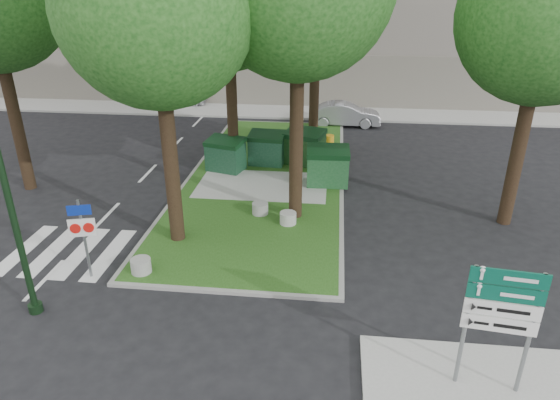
# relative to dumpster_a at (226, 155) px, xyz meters

# --- Properties ---
(ground) EXTENTS (120.00, 120.00, 0.00)m
(ground) POSITION_rel_dumpster_a_xyz_m (1.25, -8.48, -0.79)
(ground) COLOR black
(ground) RESTS_ON ground
(median_island) EXTENTS (6.00, 16.00, 0.12)m
(median_island) POSITION_rel_dumpster_a_xyz_m (1.75, -0.48, -0.73)
(median_island) COLOR #214D16
(median_island) RESTS_ON ground
(median_kerb) EXTENTS (6.30, 16.30, 0.10)m
(median_kerb) POSITION_rel_dumpster_a_xyz_m (1.75, -0.48, -0.74)
(median_kerb) COLOR gray
(median_kerb) RESTS_ON ground
(building_sidewalk) EXTENTS (42.00, 3.00, 0.12)m
(building_sidewalk) POSITION_rel_dumpster_a_xyz_m (1.25, 10.02, -0.73)
(building_sidewalk) COLOR #999993
(building_sidewalk) RESTS_ON ground
(zebra_crossing) EXTENTS (5.00, 3.00, 0.01)m
(zebra_crossing) POSITION_rel_dumpster_a_xyz_m (-2.50, -6.98, -0.78)
(zebra_crossing) COLOR silver
(zebra_crossing) RESTS_ON ground
(dumpster_a) EXTENTS (1.73, 1.43, 1.39)m
(dumpster_a) POSITION_rel_dumpster_a_xyz_m (0.00, 0.00, 0.00)
(dumpster_a) COLOR #0D311C
(dumpster_a) RESTS_ON median_island
(dumpster_b) EXTENTS (1.59, 1.17, 1.41)m
(dumpster_b) POSITION_rel_dumpster_a_xyz_m (1.60, 0.96, 0.01)
(dumpster_b) COLOR #113B25
(dumpster_b) RESTS_ON median_island
(dumpster_c) EXTENTS (1.91, 1.60, 1.52)m
(dumpster_c) POSITION_rel_dumpster_a_xyz_m (3.20, 1.17, 0.06)
(dumpster_c) COLOR #103610
(dumpster_c) RESTS_ON median_island
(dumpster_d) EXTENTS (1.67, 1.21, 1.51)m
(dumpster_d) POSITION_rel_dumpster_a_xyz_m (4.25, -1.05, 0.06)
(dumpster_d) COLOR #15461F
(dumpster_d) RESTS_ON median_island
(bollard_left) EXTENTS (0.56, 0.56, 0.40)m
(bollard_left) POSITION_rel_dumpster_a_xyz_m (-0.68, -7.98, -0.47)
(bollard_left) COLOR gray
(bollard_left) RESTS_ON median_island
(bollard_right) EXTENTS (0.55, 0.55, 0.39)m
(bollard_right) POSITION_rel_dumpster_a_xyz_m (3.06, -4.60, -0.47)
(bollard_right) COLOR #A2A29D
(bollard_right) RESTS_ON median_island
(bollard_mid) EXTENTS (0.55, 0.55, 0.39)m
(bollard_mid) POSITION_rel_dumpster_a_xyz_m (2.04, -3.99, -0.47)
(bollard_mid) COLOR gray
(bollard_mid) RESTS_ON median_island
(litter_bin) EXTENTS (0.42, 0.42, 0.74)m
(litter_bin) POSITION_rel_dumpster_a_xyz_m (4.23, 2.97, -0.30)
(litter_bin) COLOR orange
(litter_bin) RESTS_ON median_island
(street_lamp) EXTENTS (0.50, 0.50, 6.23)m
(street_lamp) POSITION_rel_dumpster_a_xyz_m (-2.70, -9.83, 3.13)
(street_lamp) COLOR black
(street_lamp) RESTS_ON ground
(traffic_sign_pole) EXTENTS (0.68, 0.22, 2.32)m
(traffic_sign_pole) POSITION_rel_dumpster_a_xyz_m (-2.06, -8.18, 0.70)
(traffic_sign_pole) COLOR slate
(traffic_sign_pole) RESTS_ON ground
(directional_sign) EXTENTS (1.36, 0.23, 2.72)m
(directional_sign) POSITION_rel_dumpster_a_xyz_m (7.68, -11.23, 1.14)
(directional_sign) COLOR slate
(directional_sign) RESTS_ON sidewalk_corner
(car_white) EXTENTS (4.52, 2.32, 1.47)m
(car_white) POSITION_rel_dumpster_a_xyz_m (-5.80, 11.02, -0.05)
(car_white) COLOR silver
(car_white) RESTS_ON ground
(car_silver) EXTENTS (3.86, 1.41, 1.26)m
(car_silver) POSITION_rel_dumpster_a_xyz_m (4.96, 7.68, -0.16)
(car_silver) COLOR gray
(car_silver) RESTS_ON ground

